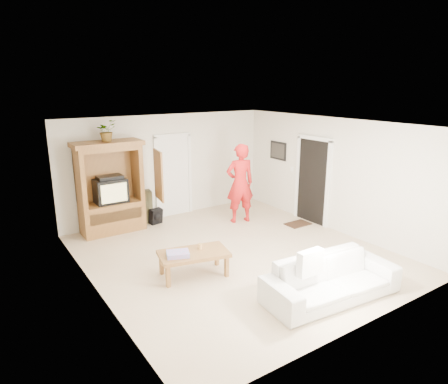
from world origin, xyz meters
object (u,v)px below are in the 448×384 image
(armoire, at_px, (112,193))
(sofa, at_px, (331,279))
(coffee_table, at_px, (194,255))
(man, at_px, (240,183))

(armoire, xyz_separation_m, sofa, (1.88, -4.87, -0.58))
(sofa, bearing_deg, armoire, 116.63)
(coffee_table, bearing_deg, armoire, 111.08)
(armoire, height_order, sofa, armoire)
(armoire, relative_size, sofa, 0.94)
(man, height_order, sofa, man)
(sofa, bearing_deg, man, 81.53)
(armoire, distance_m, sofa, 5.26)
(armoire, bearing_deg, coffee_table, -81.66)
(sofa, bearing_deg, coffee_table, 132.94)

